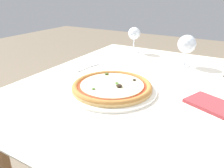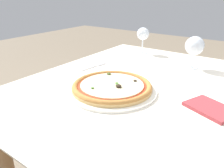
# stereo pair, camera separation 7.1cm
# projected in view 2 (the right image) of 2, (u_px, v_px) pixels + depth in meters

# --- Properties ---
(dining_table) EXTENTS (1.16, 1.14, 0.75)m
(dining_table) POSITION_uv_depth(u_px,v_px,m) (166.00, 109.00, 0.90)
(dining_table) COLOR #997047
(dining_table) RESTS_ON ground_plane
(pizza_plate) EXTENTS (0.35, 0.35, 0.04)m
(pizza_plate) POSITION_uv_depth(u_px,v_px,m) (112.00, 87.00, 0.85)
(pizza_plate) COLOR white
(pizza_plate) RESTS_ON dining_table
(fork) EXTENTS (0.04, 0.17, 0.00)m
(fork) POSITION_uv_depth(u_px,v_px,m) (93.00, 66.00, 1.12)
(fork) COLOR silver
(fork) RESTS_ON dining_table
(wine_glass_far_left) EXTENTS (0.09, 0.09, 0.16)m
(wine_glass_far_left) POSITION_uv_depth(u_px,v_px,m) (195.00, 46.00, 1.06)
(wine_glass_far_left) COLOR silver
(wine_glass_far_left) RESTS_ON dining_table
(wine_glass_far_right) EXTENTS (0.08, 0.08, 0.16)m
(wine_glass_far_right) POSITION_uv_depth(u_px,v_px,m) (143.00, 35.00, 1.33)
(wine_glass_far_right) COLOR silver
(wine_glass_far_right) RESTS_ON dining_table
(napkin_folded) EXTENTS (0.18, 0.16, 0.01)m
(napkin_folded) POSITION_uv_depth(u_px,v_px,m) (211.00, 108.00, 0.72)
(napkin_folded) COLOR #933338
(napkin_folded) RESTS_ON dining_table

